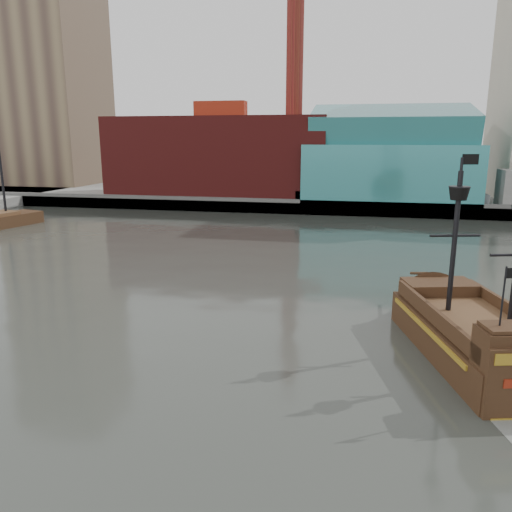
# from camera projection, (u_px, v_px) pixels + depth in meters

# --- Properties ---
(ground) EXTENTS (400.00, 400.00, 0.00)m
(ground) POSITION_uv_depth(u_px,v_px,m) (251.00, 383.00, 27.48)
(ground) COLOR #282B26
(ground) RESTS_ON ground
(promenade_far) EXTENTS (220.00, 60.00, 2.00)m
(promenade_far) POSITION_uv_depth(u_px,v_px,m) (338.00, 192.00, 114.80)
(promenade_far) COLOR slate
(promenade_far) RESTS_ON ground
(seawall) EXTENTS (220.00, 1.00, 2.60)m
(seawall) POSITION_uv_depth(u_px,v_px,m) (329.00, 208.00, 86.66)
(seawall) COLOR #4C4C49
(seawall) RESTS_ON ground
(skyline) EXTENTS (149.00, 45.00, 62.00)m
(skyline) POSITION_uv_depth(u_px,v_px,m) (366.00, 80.00, 101.22)
(skyline) COLOR brown
(skyline) RESTS_ON promenade_far
(pirate_ship) EXTENTS (9.51, 18.27, 13.11)m
(pirate_ship) POSITION_uv_depth(u_px,v_px,m) (475.00, 341.00, 30.17)
(pirate_ship) COLOR black
(pirate_ship) RESTS_ON ground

